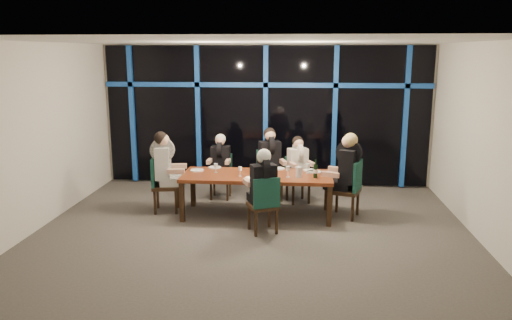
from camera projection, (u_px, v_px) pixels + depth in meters
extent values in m
plane|color=#57524D|center=(253.00, 231.00, 8.07)|extent=(7.00, 7.00, 0.00)
cube|color=silver|center=(266.00, 116.00, 10.67)|extent=(7.00, 0.04, 3.00)
cube|color=silver|center=(223.00, 194.00, 4.83)|extent=(7.00, 0.04, 3.00)
cube|color=silver|center=(37.00, 137.00, 8.05)|extent=(0.04, 6.00, 3.00)
cube|color=silver|center=(486.00, 144.00, 7.44)|extent=(0.04, 6.00, 3.00)
cube|color=white|center=(252.00, 41.00, 7.43)|extent=(7.00, 6.00, 0.04)
cube|color=black|center=(266.00, 116.00, 10.61)|extent=(6.86, 0.04, 2.94)
cube|color=#1547A5|center=(132.00, 115.00, 10.81)|extent=(0.10, 0.10, 2.94)
cube|color=#1547A5|center=(198.00, 116.00, 10.69)|extent=(0.10, 0.10, 2.94)
cube|color=#1547A5|center=(266.00, 116.00, 10.56)|extent=(0.10, 0.10, 2.94)
cube|color=#1547A5|center=(335.00, 117.00, 10.43)|extent=(0.10, 0.10, 2.94)
cube|color=#1547A5|center=(405.00, 118.00, 10.31)|extent=(0.10, 0.10, 2.94)
cube|color=#1547A5|center=(266.00, 85.00, 10.42)|extent=(6.86, 0.10, 0.10)
cube|color=#FF2D14|center=(318.00, 85.00, 10.68)|extent=(0.60, 0.05, 0.35)
cube|color=brown|center=(257.00, 176.00, 8.69)|extent=(2.60, 1.00, 0.06)
cube|color=black|center=(182.00, 202.00, 8.45)|extent=(0.08, 0.08, 0.69)
cube|color=black|center=(329.00, 206.00, 8.24)|extent=(0.08, 0.08, 0.69)
cube|color=black|center=(193.00, 188.00, 9.31)|extent=(0.08, 0.08, 0.69)
cube|color=black|center=(327.00, 192.00, 9.09)|extent=(0.08, 0.08, 0.69)
cube|color=black|center=(221.00, 178.00, 9.80)|extent=(0.41, 0.41, 0.05)
cube|color=#174A3D|center=(222.00, 164.00, 9.92)|extent=(0.41, 0.05, 0.45)
cube|color=black|center=(211.00, 191.00, 9.70)|extent=(0.04, 0.04, 0.38)
cube|color=black|center=(227.00, 191.00, 9.67)|extent=(0.04, 0.04, 0.38)
cube|color=black|center=(214.00, 187.00, 10.02)|extent=(0.04, 0.04, 0.38)
cube|color=black|center=(230.00, 187.00, 9.98)|extent=(0.04, 0.04, 0.38)
cube|color=black|center=(270.00, 178.00, 9.68)|extent=(0.57, 0.57, 0.06)
cube|color=#174A3D|center=(268.00, 162.00, 9.82)|extent=(0.44, 0.19, 0.50)
cube|color=black|center=(263.00, 192.00, 9.52)|extent=(0.05, 0.05, 0.42)
cube|color=black|center=(281.00, 191.00, 9.61)|extent=(0.05, 0.05, 0.42)
cube|color=black|center=(259.00, 188.00, 9.87)|extent=(0.05, 0.05, 0.42)
cube|color=black|center=(276.00, 186.00, 9.95)|extent=(0.05, 0.05, 0.42)
cube|color=black|center=(298.00, 182.00, 9.55)|extent=(0.53, 0.53, 0.05)
cube|color=#174A3D|center=(295.00, 167.00, 9.67)|extent=(0.39, 0.20, 0.45)
cube|color=black|center=(293.00, 195.00, 9.40)|extent=(0.05, 0.05, 0.38)
cube|color=black|center=(309.00, 194.00, 9.49)|extent=(0.05, 0.05, 0.38)
cube|color=black|center=(287.00, 191.00, 9.70)|extent=(0.05, 0.05, 0.38)
cube|color=black|center=(302.00, 190.00, 9.79)|extent=(0.05, 0.05, 0.38)
cube|color=black|center=(166.00, 186.00, 8.99)|extent=(0.53, 0.53, 0.06)
cube|color=#174A3D|center=(154.00, 172.00, 8.92)|extent=(0.12, 0.47, 0.52)
cube|color=black|center=(176.00, 202.00, 8.88)|extent=(0.05, 0.05, 0.43)
cube|color=black|center=(178.00, 196.00, 9.24)|extent=(0.05, 0.05, 0.43)
cube|color=black|center=(155.00, 203.00, 8.85)|extent=(0.05, 0.05, 0.43)
cube|color=black|center=(158.00, 197.00, 9.22)|extent=(0.05, 0.05, 0.43)
cube|color=black|center=(345.00, 191.00, 8.67)|extent=(0.60, 0.60, 0.06)
cube|color=#174A3D|center=(358.00, 176.00, 8.53)|extent=(0.21, 0.46, 0.53)
cube|color=black|center=(337.00, 200.00, 8.97)|extent=(0.05, 0.05, 0.44)
cube|color=black|center=(331.00, 206.00, 8.64)|extent=(0.05, 0.05, 0.44)
cube|color=black|center=(358.00, 203.00, 8.82)|extent=(0.05, 0.05, 0.44)
cube|color=black|center=(353.00, 209.00, 8.48)|extent=(0.05, 0.05, 0.44)
cube|color=black|center=(263.00, 206.00, 7.96)|extent=(0.57, 0.57, 0.06)
cube|color=#174A3D|center=(267.00, 193.00, 7.72)|extent=(0.42, 0.22, 0.48)
cube|color=black|center=(269.00, 215.00, 8.22)|extent=(0.05, 0.05, 0.40)
cube|color=black|center=(249.00, 217.00, 8.11)|extent=(0.05, 0.05, 0.40)
cube|color=black|center=(277.00, 222.00, 7.90)|extent=(0.05, 0.05, 0.40)
cube|color=black|center=(256.00, 224.00, 7.79)|extent=(0.05, 0.05, 0.40)
cube|color=black|center=(219.00, 175.00, 9.67)|extent=(0.33, 0.39, 0.13)
cube|color=black|center=(221.00, 159.00, 9.75)|extent=(0.36, 0.22, 0.50)
cylinder|color=black|center=(220.00, 149.00, 9.71)|extent=(0.10, 0.38, 0.38)
sphere|color=tan|center=(220.00, 141.00, 9.66)|extent=(0.19, 0.19, 0.19)
sphere|color=silver|center=(220.00, 139.00, 9.68)|extent=(0.21, 0.21, 0.21)
cube|color=tan|center=(209.00, 161.00, 9.56)|extent=(0.08, 0.27, 0.07)
cube|color=tan|center=(228.00, 162.00, 9.52)|extent=(0.08, 0.27, 0.07)
cube|color=black|center=(272.00, 174.00, 9.55)|extent=(0.47, 0.51, 0.14)
cube|color=black|center=(270.00, 156.00, 9.63)|extent=(0.45, 0.35, 0.56)
cylinder|color=black|center=(270.00, 144.00, 9.58)|extent=(0.23, 0.43, 0.42)
sphere|color=tan|center=(270.00, 135.00, 9.53)|extent=(0.21, 0.21, 0.21)
sphere|color=black|center=(270.00, 133.00, 9.56)|extent=(0.23, 0.23, 0.23)
cube|color=tan|center=(263.00, 163.00, 9.38)|extent=(0.17, 0.31, 0.08)
cube|color=tan|center=(283.00, 162.00, 9.47)|extent=(0.17, 0.31, 0.08)
cube|color=silver|center=(300.00, 178.00, 9.43)|extent=(0.44, 0.47, 0.13)
cube|color=silver|center=(298.00, 162.00, 9.50)|extent=(0.42, 0.34, 0.50)
cylinder|color=silver|center=(298.00, 151.00, 9.46)|extent=(0.23, 0.38, 0.38)
sphere|color=tan|center=(298.00, 143.00, 9.41)|extent=(0.19, 0.19, 0.19)
sphere|color=black|center=(298.00, 141.00, 9.43)|extent=(0.21, 0.21, 0.21)
cube|color=tan|center=(293.00, 165.00, 9.25)|extent=(0.17, 0.28, 0.07)
cube|color=tan|center=(311.00, 164.00, 9.35)|extent=(0.17, 0.28, 0.07)
cube|color=black|center=(173.00, 181.00, 8.98)|extent=(0.48, 0.43, 0.14)
cube|color=black|center=(163.00, 162.00, 8.90)|extent=(0.30, 0.44, 0.58)
cylinder|color=black|center=(162.00, 150.00, 8.85)|extent=(0.44, 0.17, 0.43)
sphere|color=tan|center=(163.00, 140.00, 8.81)|extent=(0.22, 0.22, 0.22)
sphere|color=black|center=(161.00, 138.00, 8.80)|extent=(0.24, 0.24, 0.24)
cube|color=tan|center=(176.00, 171.00, 8.73)|extent=(0.32, 0.13, 0.08)
cube|color=tan|center=(178.00, 166.00, 9.14)|extent=(0.32, 0.13, 0.08)
cube|color=black|center=(338.00, 184.00, 8.70)|extent=(0.54, 0.50, 0.15)
cube|color=black|center=(348.00, 166.00, 8.56)|extent=(0.38, 0.48, 0.59)
cylinder|color=black|center=(349.00, 153.00, 8.51)|extent=(0.45, 0.25, 0.44)
sphere|color=tan|center=(348.00, 142.00, 8.48)|extent=(0.22, 0.22, 0.22)
sphere|color=tan|center=(351.00, 140.00, 8.46)|extent=(0.24, 0.24, 0.24)
cube|color=tan|center=(337.00, 169.00, 8.88)|extent=(0.33, 0.18, 0.08)
cube|color=tan|center=(330.00, 174.00, 8.50)|extent=(0.33, 0.18, 0.08)
cube|color=black|center=(260.00, 198.00, 8.04)|extent=(0.48, 0.51, 0.13)
cube|color=black|center=(264.00, 181.00, 7.83)|extent=(0.45, 0.37, 0.54)
cylinder|color=black|center=(264.00, 168.00, 7.79)|extent=(0.25, 0.41, 0.40)
sphere|color=tan|center=(263.00, 157.00, 7.77)|extent=(0.20, 0.20, 0.20)
sphere|color=silver|center=(264.00, 156.00, 7.73)|extent=(0.22, 0.22, 0.22)
cube|color=tan|center=(270.00, 181.00, 8.12)|extent=(0.19, 0.30, 0.08)
cube|color=tan|center=(248.00, 182.00, 8.00)|extent=(0.19, 0.30, 0.08)
cylinder|color=white|center=(215.00, 167.00, 9.18)|extent=(0.24, 0.24, 0.01)
cylinder|color=white|center=(278.00, 169.00, 9.09)|extent=(0.24, 0.24, 0.01)
cylinder|color=white|center=(310.00, 170.00, 8.95)|extent=(0.24, 0.24, 0.01)
cylinder|color=white|center=(197.00, 170.00, 8.96)|extent=(0.24, 0.24, 0.01)
cylinder|color=white|center=(315.00, 172.00, 8.84)|extent=(0.24, 0.24, 0.01)
cylinder|color=white|center=(252.00, 178.00, 8.41)|extent=(0.24, 0.24, 0.01)
cylinder|color=black|center=(315.00, 171.00, 8.43)|extent=(0.07, 0.07, 0.23)
cylinder|color=black|center=(316.00, 162.00, 8.39)|extent=(0.03, 0.03, 0.09)
cylinder|color=silver|center=(315.00, 171.00, 8.43)|extent=(0.07, 0.07, 0.07)
cylinder|color=silver|center=(299.00, 172.00, 8.46)|extent=(0.10, 0.10, 0.18)
cylinder|color=silver|center=(302.00, 171.00, 8.45)|extent=(0.01, 0.01, 0.13)
cylinder|color=#FFAE4C|center=(254.00, 177.00, 8.41)|extent=(0.05, 0.05, 0.03)
cylinder|color=silver|center=(240.00, 176.00, 8.57)|extent=(0.06, 0.06, 0.01)
cylinder|color=silver|center=(240.00, 173.00, 8.56)|extent=(0.01, 0.01, 0.09)
cylinder|color=silver|center=(240.00, 169.00, 8.54)|extent=(0.06, 0.06, 0.07)
cylinder|color=silver|center=(265.00, 171.00, 8.88)|extent=(0.07, 0.07, 0.01)
cylinder|color=silver|center=(265.00, 168.00, 8.87)|extent=(0.01, 0.01, 0.11)
cylinder|color=silver|center=(265.00, 163.00, 8.85)|extent=(0.07, 0.07, 0.08)
cylinder|color=white|center=(288.00, 177.00, 8.50)|extent=(0.07, 0.07, 0.01)
cylinder|color=white|center=(288.00, 174.00, 8.49)|extent=(0.01, 0.01, 0.11)
cylinder|color=white|center=(288.00, 168.00, 8.47)|extent=(0.07, 0.07, 0.07)
cylinder|color=silver|center=(216.00, 172.00, 8.82)|extent=(0.06, 0.06, 0.01)
cylinder|color=silver|center=(216.00, 170.00, 8.81)|extent=(0.01, 0.01, 0.09)
cylinder|color=silver|center=(216.00, 165.00, 8.79)|extent=(0.06, 0.06, 0.07)
cylinder|color=silver|center=(308.00, 173.00, 8.75)|extent=(0.06, 0.06, 0.01)
cylinder|color=silver|center=(308.00, 170.00, 8.74)|extent=(0.01, 0.01, 0.10)
cylinder|color=silver|center=(308.00, 166.00, 8.72)|extent=(0.07, 0.07, 0.07)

